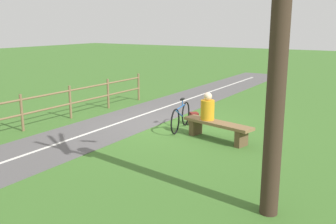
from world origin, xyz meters
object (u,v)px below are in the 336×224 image
at_px(person_seated, 208,108).
at_px(backpack, 194,119).
at_px(tree_near_bench, 277,66).
at_px(bicycle, 181,117).
at_px(bench, 217,127).

relative_size(person_seated, backpack, 1.95).
distance_m(person_seated, tree_near_bench, 4.71).
distance_m(person_seated, backpack, 1.53).
xyz_separation_m(person_seated, backpack, (0.96, -1.00, -0.64)).
bearing_deg(bicycle, person_seated, 59.75).
xyz_separation_m(bench, tree_near_bench, (-2.46, 3.32, 2.10)).
bearing_deg(bench, bicycle, -3.18).
distance_m(person_seated, bicycle, 1.18).
height_order(bicycle, backpack, bicycle).
bearing_deg(person_seated, tree_near_bench, 142.76).
bearing_deg(bench, backpack, -26.53).
bearing_deg(person_seated, bench, -180.00).
xyz_separation_m(bench, backpack, (1.31, -1.09, -0.17)).
xyz_separation_m(bench, person_seated, (0.35, -0.08, 0.47)).
relative_size(bench, person_seated, 2.77).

